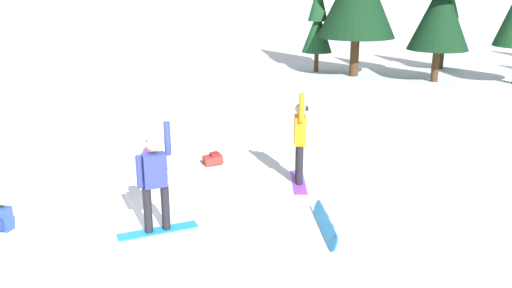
{
  "coord_description": "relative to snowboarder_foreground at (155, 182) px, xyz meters",
  "views": [
    {
      "loc": [
        5.71,
        -6.99,
        4.38
      ],
      "look_at": [
        1.26,
        2.93,
        1.0
      ],
      "focal_mm": 37.39,
      "sensor_mm": 36.0,
      "label": 1
    }
  ],
  "objects": [
    {
      "name": "ground_plane",
      "position": [
        -0.51,
        -0.27,
        -0.97
      ],
      "size": [
        800.0,
        800.0,
        0.0
      ],
      "primitive_type": "plane",
      "color": "silver"
    },
    {
      "name": "backpack_red",
      "position": [
        -0.84,
        3.62,
        -0.83
      ],
      "size": [
        0.55,
        0.55,
        0.31
      ],
      "color": "red",
      "rests_on": "ground_plane"
    },
    {
      "name": "snowboarder_midground",
      "position": [
        1.51,
        3.33,
        0.04
      ],
      "size": [
        0.85,
        1.45,
        2.09
      ],
      "color": "#993FD8",
      "rests_on": "ground_plane"
    },
    {
      "name": "loose_snowboard_far_spare",
      "position": [
        -2.04,
        2.87,
        -0.82
      ],
      "size": [
        1.53,
        1.23,
        0.28
      ],
      "color": "#993FD8",
      "rests_on": "ground_plane"
    },
    {
      "name": "loose_snowboard_near_right",
      "position": [
        2.76,
        1.25,
        -0.82
      ],
      "size": [
        0.96,
        1.6,
        0.28
      ],
      "color": "#1E8CD8",
      "rests_on": "ground_plane"
    },
    {
      "name": "pine_tree_leaning",
      "position": [
        2.82,
        17.45,
        2.52
      ],
      "size": [
        2.64,
        2.64,
        6.4
      ],
      "color": "#472D19",
      "rests_on": "ground_plane"
    },
    {
      "name": "pine_tree_twin",
      "position": [
        2.73,
        21.2,
        1.47
      ],
      "size": [
        1.91,
        1.91,
        4.46
      ],
      "color": "#472D19",
      "rests_on": "ground_plane"
    },
    {
      "name": "pine_tree_broad",
      "position": [
        -2.81,
        17.85,
        1.37
      ],
      "size": [
        1.47,
        1.47,
        4.29
      ],
      "color": "#472D19",
      "rests_on": "ground_plane"
    },
    {
      "name": "backpack_blue",
      "position": [
        -2.61,
        -1.1,
        -0.75
      ],
      "size": [
        0.34,
        0.29,
        0.47
      ],
      "color": "#2D4C9E",
      "rests_on": "ground_plane"
    },
    {
      "name": "snowboarder_foreground",
      "position": [
        0.0,
        0.0,
        0.0
      ],
      "size": [
        1.18,
        1.27,
        2.03
      ],
      "color": "#1E8CD8",
      "rests_on": "ground_plane"
    }
  ]
}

